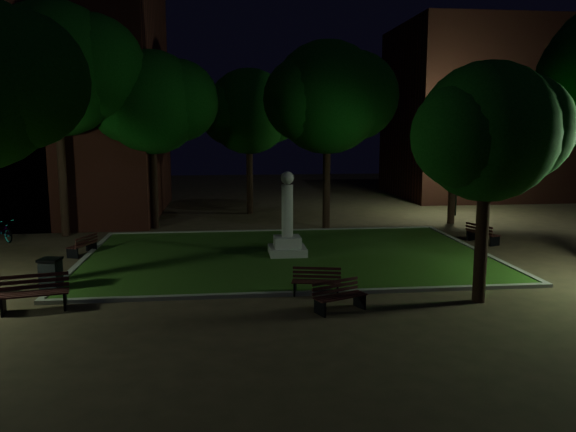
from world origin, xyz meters
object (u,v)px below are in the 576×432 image
(bench_right_side, at_px, (482,234))
(bicycle, at_px, (1,230))
(bench_near_right, at_px, (339,297))
(bench_west_near, at_px, (34,294))
(monument, at_px, (287,232))
(trash_bin, at_px, (51,275))
(bench_left_side, at_px, (83,246))
(bench_near_left, at_px, (316,282))

(bench_right_side, relative_size, bicycle, 0.88)
(bench_near_right, bearing_deg, bench_west_near, 150.29)
(monument, bearing_deg, bench_west_near, -143.12)
(bench_right_side, distance_m, bicycle, 20.81)
(bench_west_near, xyz_separation_m, trash_bin, (-0.10, 1.83, 0.06))
(bench_west_near, distance_m, bench_left_side, 6.79)
(monument, height_order, bench_right_side, monument)
(trash_bin, height_order, bicycle, trash_bin)
(bench_near_left, relative_size, bench_west_near, 0.82)
(bench_west_near, height_order, bench_right_side, bench_west_near)
(monument, relative_size, bench_near_left, 2.11)
(bench_near_left, height_order, bench_left_side, bench_near_left)
(bench_left_side, bearing_deg, bench_near_right, 68.49)
(monument, xyz_separation_m, bench_left_side, (-7.87, 1.13, -0.59))
(bench_near_left, bearing_deg, bench_west_near, -163.36)
(bench_west_near, distance_m, bench_right_side, 17.61)
(bench_near_right, xyz_separation_m, bicycle, (-12.74, 10.90, 0.10))
(bench_near_left, xyz_separation_m, bench_right_side, (8.25, 6.57, 0.02))
(bench_left_side, relative_size, bench_right_side, 0.93)
(bench_near_left, relative_size, bench_near_right, 0.97)
(trash_bin, bearing_deg, monument, 26.59)
(bench_near_right, relative_size, bicycle, 0.85)
(bench_near_left, height_order, bench_west_near, bench_west_near)
(bench_right_side, relative_size, trash_bin, 1.58)
(bench_west_near, relative_size, trash_bin, 1.82)
(bench_right_side, bearing_deg, bench_near_left, 108.44)
(bench_near_left, bearing_deg, trash_bin, -176.56)
(bicycle, bearing_deg, bench_near_right, -87.14)
(trash_bin, bearing_deg, bench_left_side, 92.86)
(bench_left_side, bearing_deg, trash_bin, 23.47)
(bench_west_near, xyz_separation_m, bicycle, (-4.54, 9.95, 0.03))
(bench_near_right, xyz_separation_m, bench_right_side, (7.89, 8.11, 0.01))
(bench_west_near, bearing_deg, bicycle, 102.05)
(bench_left_side, bearing_deg, bench_right_side, 111.96)
(monument, bearing_deg, bench_right_side, 10.06)
(bench_near_left, distance_m, bicycle, 15.51)
(bench_left_side, xyz_separation_m, trash_bin, (0.25, -4.95, 0.15))
(bench_near_right, bearing_deg, bench_right_side, 22.67)
(bench_left_side, height_order, bench_right_side, bench_right_side)
(monument, bearing_deg, bench_near_right, -84.18)
(bench_near_right, distance_m, bench_right_side, 11.32)
(bench_right_side, bearing_deg, bench_left_side, 71.27)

